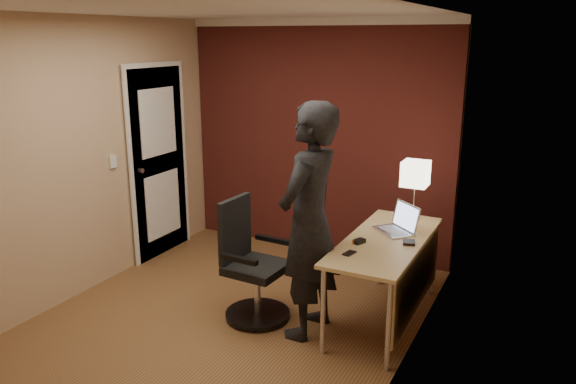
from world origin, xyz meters
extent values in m
plane|color=brown|center=(0.00, 0.00, 0.00)|extent=(4.00, 4.00, 0.00)
plane|color=white|center=(0.00, 0.00, 2.50)|extent=(4.00, 4.00, 0.00)
plane|color=tan|center=(0.00, 2.00, 1.25)|extent=(3.00, 0.00, 3.00)
plane|color=tan|center=(-1.50, 0.00, 1.25)|extent=(0.00, 4.00, 4.00)
plane|color=tan|center=(1.50, 0.00, 1.25)|extent=(0.00, 4.00, 4.00)
cube|color=maroon|center=(0.00, 1.97, 1.25)|extent=(2.98, 0.06, 2.50)
cube|color=silver|center=(0.00, 1.96, 2.46)|extent=(3.00, 0.08, 0.08)
cube|color=silver|center=(-1.46, 0.00, 2.46)|extent=(0.08, 4.00, 0.08)
cube|color=silver|center=(1.46, 0.00, 2.46)|extent=(0.08, 4.00, 0.08)
cube|color=silver|center=(-1.48, 1.10, 1.00)|extent=(0.05, 0.82, 2.02)
cube|color=silver|center=(-1.46, 1.10, 1.00)|extent=(0.02, 0.92, 2.12)
cylinder|color=silver|center=(-1.43, 0.77, 1.00)|extent=(0.05, 0.05, 0.05)
cube|color=silver|center=(-1.49, 0.45, 1.15)|extent=(0.02, 0.08, 0.12)
cube|color=#D5B57A|center=(1.18, 0.66, 0.71)|extent=(0.60, 1.50, 0.03)
cube|color=#D5B57A|center=(1.46, 0.66, 0.43)|extent=(0.02, 1.38, 0.54)
cylinder|color=silver|center=(0.93, -0.03, 0.35)|extent=(0.04, 0.04, 0.70)
cylinder|color=silver|center=(0.93, 1.35, 0.35)|extent=(0.04, 0.04, 0.70)
cylinder|color=silver|center=(1.43, -0.03, 0.35)|extent=(0.04, 0.04, 0.70)
cylinder|color=silver|center=(1.43, 1.35, 0.35)|extent=(0.04, 0.04, 0.70)
cube|color=silver|center=(1.25, 1.25, 0.74)|extent=(0.11, 0.11, 0.01)
cylinder|color=silver|center=(1.25, 1.25, 0.90)|extent=(0.01, 0.01, 0.30)
cube|color=white|center=(1.25, 1.25, 1.16)|extent=(0.22, 0.22, 0.22)
cube|color=silver|center=(1.19, 0.85, 0.74)|extent=(0.40, 0.39, 0.01)
cube|color=silver|center=(1.26, 0.94, 0.85)|extent=(0.29, 0.26, 0.22)
cube|color=#B2CCF2|center=(1.26, 0.93, 0.85)|extent=(0.26, 0.23, 0.19)
cube|color=gray|center=(1.19, 0.84, 0.75)|extent=(0.30, 0.28, 0.00)
cube|color=black|center=(1.02, 0.47, 0.75)|extent=(0.09, 0.12, 0.03)
cube|color=black|center=(1.03, 0.23, 0.73)|extent=(0.08, 0.12, 0.01)
cube|color=black|center=(1.38, 0.64, 0.74)|extent=(0.12, 0.13, 0.02)
cylinder|color=black|center=(0.22, 0.23, 0.04)|extent=(0.55, 0.55, 0.03)
cylinder|color=silver|center=(0.22, 0.23, 0.24)|extent=(0.06, 0.06, 0.41)
cube|color=black|center=(0.22, 0.23, 0.46)|extent=(0.48, 0.48, 0.07)
cube|color=black|center=(0.01, 0.24, 0.76)|extent=(0.07, 0.41, 0.54)
cube|color=black|center=(0.24, 0.49, 0.63)|extent=(0.34, 0.07, 0.04)
cube|color=black|center=(0.21, -0.02, 0.63)|extent=(0.34, 0.07, 0.04)
imported|color=black|center=(0.69, 0.23, 0.93)|extent=(0.49, 0.71, 1.86)
camera|label=1|loc=(2.38, -3.52, 2.31)|focal=35.00mm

